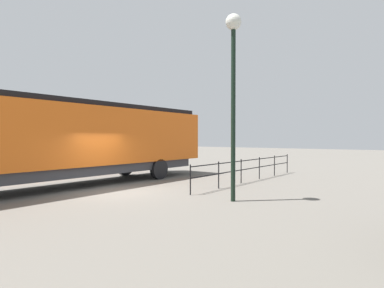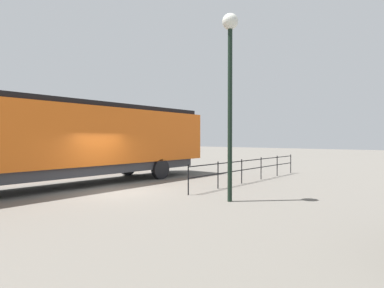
% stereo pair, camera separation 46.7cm
% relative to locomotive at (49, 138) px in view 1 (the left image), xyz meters
% --- Properties ---
extents(ground_plane, '(120.00, 120.00, 0.00)m').
position_rel_locomotive_xyz_m(ground_plane, '(3.02, 1.44, -2.23)').
color(ground_plane, '#666059').
extents(locomotive, '(3.13, 18.55, 3.94)m').
position_rel_locomotive_xyz_m(locomotive, '(0.00, 0.00, 0.00)').
color(locomotive, orange).
rests_on(locomotive, ground_plane).
extents(lamp_post, '(0.56, 0.56, 6.60)m').
position_rel_locomotive_xyz_m(lamp_post, '(7.68, 2.70, 2.56)').
color(lamp_post, black).
rests_on(lamp_post, ground_plane).
extents(platform_fence, '(0.05, 10.20, 1.20)m').
position_rel_locomotive_xyz_m(platform_fence, '(5.73, 7.80, -1.45)').
color(platform_fence, black).
rests_on(platform_fence, ground_plane).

